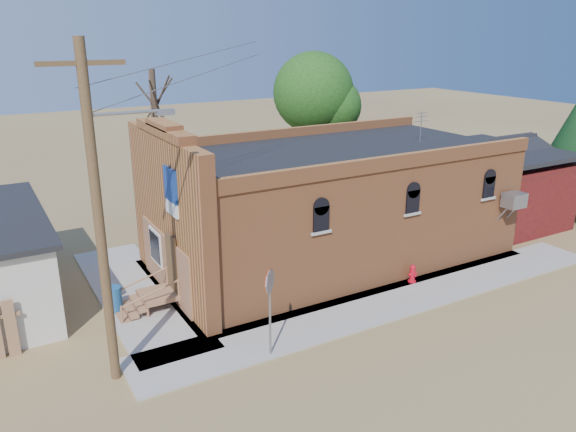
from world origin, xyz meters
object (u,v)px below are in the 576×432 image
stop_sign (270,290)px  trash_barrel (114,299)px  fire_hydrant (412,274)px  brick_bar (327,205)px  utility_pole (100,213)px

stop_sign → trash_barrel: bearing=102.0°
trash_barrel → fire_hydrant: bearing=-17.9°
brick_bar → utility_pole: 10.96m
utility_pole → stop_sign: bearing=-16.1°
brick_bar → fire_hydrant: 4.46m
utility_pole → fire_hydrant: size_ratio=12.84×
brick_bar → stop_sign: bearing=-135.8°
brick_bar → utility_pole: size_ratio=1.82×
brick_bar → stop_sign: size_ratio=6.09×
brick_bar → trash_barrel: brick_bar is taller
brick_bar → stop_sign: (-5.64, -5.49, -0.19)m
fire_hydrant → trash_barrel: (-10.31, 3.32, 0.08)m
brick_bar → trash_barrel: 9.14m
utility_pole → fire_hydrant: (11.15, 0.51, -4.35)m
brick_bar → stop_sign: brick_bar is taller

